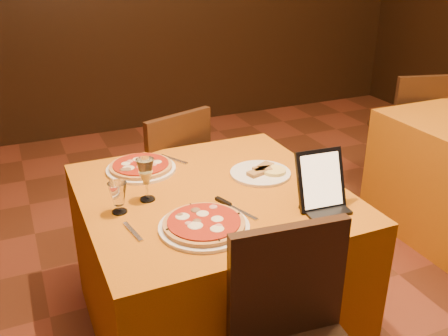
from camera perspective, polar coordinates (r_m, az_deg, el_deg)
name	(u,v)px	position (r m, az deg, el deg)	size (l,w,h in m)	color
main_table	(212,263)	(2.37, -1.33, -10.79)	(1.10, 1.10, 0.75)	#B35F0B
chair_main_far	(161,180)	(2.97, -7.20, -1.42)	(0.38, 0.38, 0.91)	black
chair_side_far	(405,129)	(4.01, 19.98, 4.18)	(0.37, 0.37, 0.91)	black
pizza_near	(204,225)	(1.89, -2.30, -6.56)	(0.35, 0.35, 0.03)	white
pizza_far	(141,167)	(2.39, -9.47, 0.06)	(0.33, 0.33, 0.03)	white
cutlet_dish	(260,172)	(2.33, 4.18, -0.47)	(0.28, 0.28, 0.03)	white
wine_glass	(146,179)	(2.08, -8.89, -1.30)	(0.07, 0.07, 0.19)	#F7F08C
water_glass	(118,198)	(2.02, -11.98, -3.36)	(0.07, 0.07, 0.13)	white
tablet	(321,179)	(2.04, 10.98, -1.29)	(0.20, 0.02, 0.24)	black
knife	(238,210)	(2.02, 1.56, -4.81)	(0.22, 0.02, 0.01)	#B1B1B8
fork_near	(133,232)	(1.91, -10.39, -7.16)	(0.16, 0.02, 0.01)	#B3B3BA
fork_far	(173,159)	(2.50, -5.81, 1.00)	(0.18, 0.02, 0.01)	#A7A6AD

